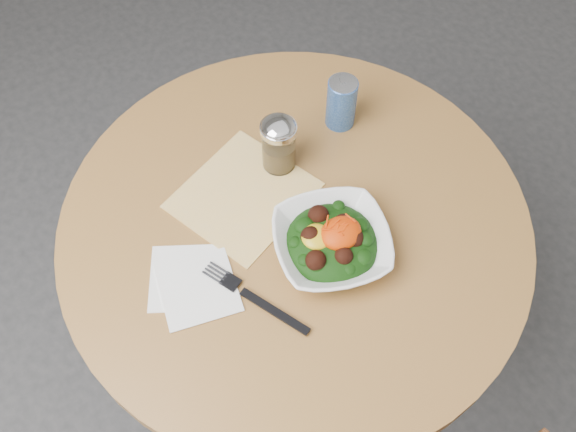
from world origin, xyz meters
name	(u,v)px	position (x,y,z in m)	size (l,w,h in m)	color
ground	(293,356)	(0.00, 0.00, 0.00)	(6.00, 6.00, 0.00)	#303033
table	(294,268)	(0.00, 0.00, 0.55)	(0.90, 0.90, 0.75)	black
cloth_napkin	(243,195)	(-0.05, 0.10, 0.75)	(0.24, 0.22, 0.00)	orange
paper_napkins	(193,283)	(-0.23, -0.01, 0.75)	(0.18, 0.20, 0.00)	white
salad_bowl	(332,242)	(0.02, -0.09, 0.78)	(0.27, 0.27, 0.08)	white
fork	(252,297)	(-0.15, -0.09, 0.76)	(0.10, 0.21, 0.00)	black
spice_shaker	(279,144)	(0.05, 0.13, 0.81)	(0.07, 0.07, 0.13)	silver
beverage_can	(341,103)	(0.21, 0.15, 0.81)	(0.06, 0.06, 0.12)	navy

